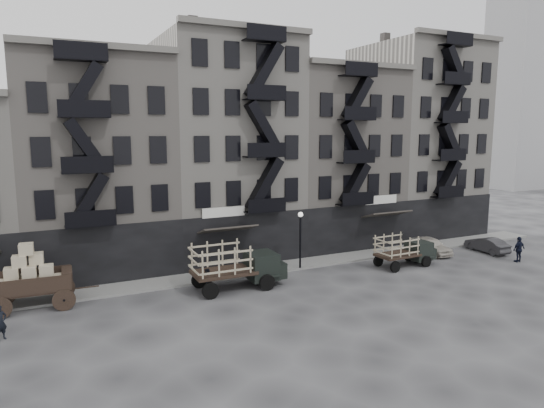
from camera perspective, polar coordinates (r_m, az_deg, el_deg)
name	(u,v)px	position (r m, az deg, el deg)	size (l,w,h in m)	color
ground	(279,286)	(32.17, 0.88, -9.59)	(140.00, 140.00, 0.00)	#38383A
sidewalk	(256,270)	(35.38, -1.89, -7.75)	(55.00, 2.50, 0.15)	slate
building_midwest	(95,166)	(37.35, -20.10, 4.21)	(10.00, 11.35, 16.20)	gray
building_center	(225,150)	(39.57, -5.55, 6.38)	(10.00, 11.35, 18.20)	#AEA8A0
building_mideast	(330,159)	(44.11, 6.78, 5.31)	(10.00, 11.35, 16.20)	gray
building_east	(416,141)	(50.15, 16.56, 7.14)	(10.00, 11.35, 19.20)	#AEA8A0
lamp_post	(300,232)	(35.02, 3.36, -3.36)	(0.36, 0.36, 4.28)	black
wagon	(29,272)	(30.90, -26.66, -7.16)	(4.57, 2.63, 3.77)	black
stake_truck_west	(236,263)	(31.20, -4.25, -6.89)	(6.07, 2.59, 3.02)	black
stake_truck_east	(405,248)	(37.49, 15.34, -5.03)	(4.91, 2.18, 2.43)	black
car_east	(431,246)	(41.98, 18.18, -4.67)	(1.62, 4.02, 1.37)	#BAB2A7
car_far	(487,245)	(44.22, 23.96, -4.41)	(1.32, 3.79, 1.25)	#272729
pedestrian_west	(0,323)	(27.51, -29.33, -12.08)	(0.64, 0.42, 1.76)	black
pedestrian_mid	(207,281)	(30.81, -7.67, -8.97)	(0.77, 0.60, 1.58)	black
policeman	(519,249)	(41.97, 27.05, -4.78)	(1.16, 0.48, 1.99)	black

